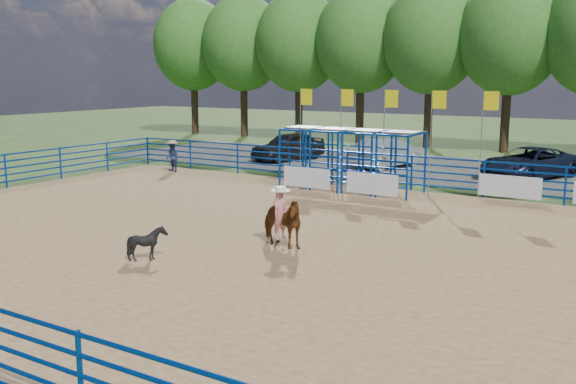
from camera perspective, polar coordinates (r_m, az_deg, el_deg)
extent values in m
plane|color=#3A5522|center=(18.66, -0.22, -4.56)|extent=(120.00, 120.00, 0.00)
cube|color=#9A784D|center=(18.66, -0.22, -4.53)|extent=(30.00, 20.00, 0.02)
cube|color=slate|center=(34.02, 15.09, 1.91)|extent=(40.00, 10.00, 0.01)
imported|color=brown|center=(18.03, -0.66, -2.63)|extent=(1.88, 1.22, 1.46)
imported|color=red|center=(17.85, -0.67, 0.19)|extent=(0.46, 0.58, 1.41)
cylinder|color=white|center=(17.73, -0.67, 2.53)|extent=(0.54, 0.54, 0.12)
imported|color=black|center=(17.18, -12.39, -4.46)|extent=(0.88, 0.79, 0.92)
imported|color=navy|center=(32.51, -10.23, 3.07)|extent=(0.86, 0.76, 1.49)
cylinder|color=tan|center=(32.42, -10.27, 4.38)|extent=(0.56, 0.56, 0.11)
imported|color=black|center=(36.64, 0.03, 4.11)|extent=(3.03, 4.99, 1.59)
imported|color=gray|center=(33.98, 8.84, 3.47)|extent=(2.83, 5.00, 1.56)
imported|color=black|center=(32.19, 20.59, 2.44)|extent=(4.30, 5.72, 1.44)
cube|color=white|center=(26.98, 1.64, 1.30)|extent=(2.20, 0.04, 0.85)
cube|color=white|center=(25.64, 7.46, 0.73)|extent=(2.20, 0.04, 0.85)
cube|color=white|center=(26.21, 19.07, 0.46)|extent=(2.40, 0.04, 0.85)
cylinder|color=#3F2B19|center=(53.89, -8.29, 7.72)|extent=(0.56, 0.56, 4.80)
ellipsoid|color=#2F6320|center=(53.90, -8.44, 13.20)|extent=(6.40, 6.40, 7.36)
cylinder|color=#3F2B19|center=(50.83, -3.92, 7.64)|extent=(0.56, 0.56, 4.80)
ellipsoid|color=#2F6320|center=(50.85, -4.00, 13.46)|extent=(6.40, 6.40, 7.36)
cylinder|color=#3F2B19|center=(48.10, 0.97, 7.51)|extent=(0.56, 0.56, 4.80)
ellipsoid|color=#2F6320|center=(48.12, 0.99, 13.66)|extent=(6.40, 6.40, 7.36)
cylinder|color=#3F2B19|center=(45.75, 6.41, 7.30)|extent=(0.56, 0.56, 4.80)
ellipsoid|color=#2F6320|center=(45.77, 6.54, 13.76)|extent=(6.40, 6.40, 7.36)
cylinder|color=#3F2B19|center=(43.85, 12.37, 7.00)|extent=(0.56, 0.56, 4.80)
ellipsoid|color=#2F6320|center=(43.87, 12.63, 13.74)|extent=(6.40, 6.40, 7.36)
cylinder|color=#3F2B19|center=(42.46, 18.78, 6.58)|extent=(0.56, 0.56, 4.80)
ellipsoid|color=#2F6320|center=(42.48, 19.19, 13.54)|extent=(6.40, 6.40, 7.36)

